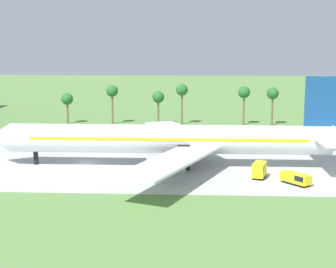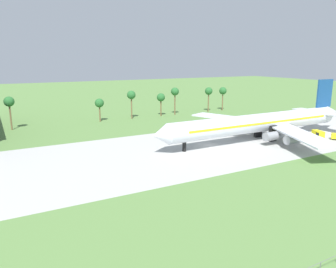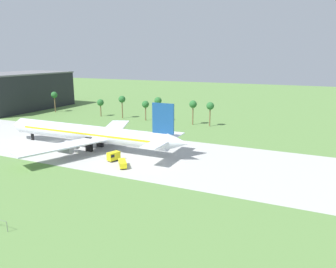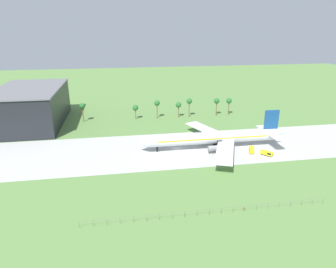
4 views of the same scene
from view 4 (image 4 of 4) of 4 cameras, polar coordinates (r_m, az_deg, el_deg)
name	(u,v)px [view 4 (image 4 of 4)]	position (r m, az deg, el deg)	size (l,w,h in m)	color
ground_plane	(176,149)	(146.48, 1.62, -2.79)	(600.00, 600.00, 0.00)	#5B8442
taxiway_strip	(176,149)	(146.48, 1.62, -2.79)	(320.00, 44.00, 0.02)	#B2B2AD
jet_airliner	(215,138)	(147.03, 8.94, -0.68)	(75.28, 58.92, 17.95)	silver
baggage_tug	(252,150)	(146.36, 15.64, -2.94)	(3.15, 4.39, 2.89)	black
fuel_truck	(267,153)	(145.85, 18.38, -3.51)	(5.00, 5.54, 2.00)	black
perimeter_fence	(209,211)	(98.73, 7.85, -14.31)	(80.10, 0.10, 2.10)	slate
no_stopping_sign	(244,209)	(102.33, 14.22, -13.71)	(0.44, 0.08, 1.68)	gray
terminal_building	(31,106)	(197.91, -24.67, 4.84)	(36.72, 61.20, 22.11)	black
palm_tree_row	(171,104)	(193.09, 0.55, 5.76)	(98.05, 3.60, 12.34)	brown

